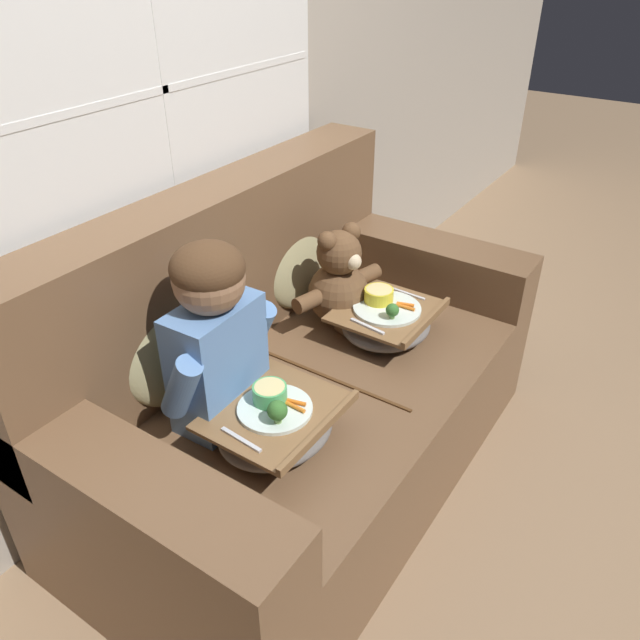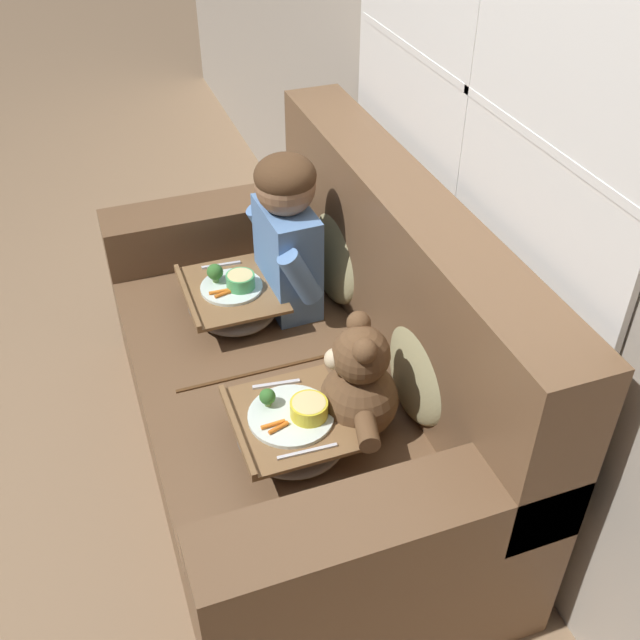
{
  "view_description": "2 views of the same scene",
  "coord_description": "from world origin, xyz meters",
  "px_view_note": "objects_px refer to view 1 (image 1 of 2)",
  "views": [
    {
      "loc": [
        -1.41,
        -0.99,
        1.77
      ],
      "look_at": [
        0.05,
        -0.01,
        0.66
      ],
      "focal_mm": 35.0,
      "sensor_mm": 36.0,
      "label": 1
    },
    {
      "loc": [
        1.79,
        -0.55,
        2.12
      ],
      "look_at": [
        0.07,
        0.08,
        0.69
      ],
      "focal_mm": 42.0,
      "sensor_mm": 36.0,
      "label": 2
    }
  ],
  "objects_px": {
    "teddy_bear": "(339,283)",
    "child_figure": "(214,328)",
    "lap_tray_child": "(276,423)",
    "lap_tray_teddy": "(386,321)",
    "throw_pillow_behind_teddy": "(294,261)",
    "throw_pillow_behind_child": "(169,341)",
    "couch": "(293,387)"
  },
  "relations": [
    {
      "from": "child_figure",
      "to": "lap_tray_teddy",
      "type": "relative_size",
      "value": 1.61
    },
    {
      "from": "throw_pillow_behind_child",
      "to": "lap_tray_teddy",
      "type": "bearing_deg",
      "value": -31.55
    },
    {
      "from": "teddy_bear",
      "to": "lap_tray_child",
      "type": "relative_size",
      "value": 1.07
    },
    {
      "from": "lap_tray_child",
      "to": "teddy_bear",
      "type": "bearing_deg",
      "value": 17.0
    },
    {
      "from": "lap_tray_teddy",
      "to": "throw_pillow_behind_child",
      "type": "bearing_deg",
      "value": 148.45
    },
    {
      "from": "throw_pillow_behind_teddy",
      "to": "lap_tray_child",
      "type": "xyz_separation_m",
      "value": [
        -0.67,
        -0.42,
        -0.13
      ]
    },
    {
      "from": "child_figure",
      "to": "lap_tray_teddy",
      "type": "bearing_deg",
      "value": -17.18
    },
    {
      "from": "throw_pillow_behind_teddy",
      "to": "lap_tray_teddy",
      "type": "height_order",
      "value": "throw_pillow_behind_teddy"
    },
    {
      "from": "teddy_bear",
      "to": "lap_tray_child",
      "type": "xyz_separation_m",
      "value": [
        -0.67,
        -0.21,
        -0.1
      ]
    },
    {
      "from": "throw_pillow_behind_child",
      "to": "couch",
      "type": "bearing_deg",
      "value": -34.23
    },
    {
      "from": "throw_pillow_behind_teddy",
      "to": "lap_tray_teddy",
      "type": "distance_m",
      "value": 0.43
    },
    {
      "from": "child_figure",
      "to": "lap_tray_child",
      "type": "bearing_deg",
      "value": -90.02
    },
    {
      "from": "teddy_bear",
      "to": "lap_tray_teddy",
      "type": "height_order",
      "value": "teddy_bear"
    },
    {
      "from": "throw_pillow_behind_child",
      "to": "teddy_bear",
      "type": "distance_m",
      "value": 0.71
    },
    {
      "from": "couch",
      "to": "teddy_bear",
      "type": "height_order",
      "value": "couch"
    },
    {
      "from": "child_figure",
      "to": "teddy_bear",
      "type": "relative_size",
      "value": 1.41
    },
    {
      "from": "child_figure",
      "to": "lap_tray_child",
      "type": "relative_size",
      "value": 1.51
    },
    {
      "from": "lap_tray_child",
      "to": "lap_tray_teddy",
      "type": "bearing_deg",
      "value": 0.1
    },
    {
      "from": "teddy_bear",
      "to": "throw_pillow_behind_child",
      "type": "bearing_deg",
      "value": 162.68
    },
    {
      "from": "throw_pillow_behind_teddy",
      "to": "lap_tray_child",
      "type": "height_order",
      "value": "throw_pillow_behind_teddy"
    },
    {
      "from": "throw_pillow_behind_child",
      "to": "lap_tray_child",
      "type": "relative_size",
      "value": 1.11
    },
    {
      "from": "teddy_bear",
      "to": "child_figure",
      "type": "bearing_deg",
      "value": 179.65
    },
    {
      "from": "throw_pillow_behind_teddy",
      "to": "teddy_bear",
      "type": "xyz_separation_m",
      "value": [
        -0.0,
        -0.21,
        -0.03
      ]
    },
    {
      "from": "throw_pillow_behind_child",
      "to": "teddy_bear",
      "type": "height_order",
      "value": "throw_pillow_behind_child"
    },
    {
      "from": "throw_pillow_behind_child",
      "to": "lap_tray_child",
      "type": "bearing_deg",
      "value": -90.01
    },
    {
      "from": "throw_pillow_behind_child",
      "to": "lap_tray_teddy",
      "type": "xyz_separation_m",
      "value": [
        0.67,
        -0.41,
        -0.13
      ]
    },
    {
      "from": "teddy_bear",
      "to": "lap_tray_child",
      "type": "bearing_deg",
      "value": -163.0
    },
    {
      "from": "child_figure",
      "to": "lap_tray_child",
      "type": "distance_m",
      "value": 0.33
    },
    {
      "from": "throw_pillow_behind_child",
      "to": "throw_pillow_behind_teddy",
      "type": "height_order",
      "value": "throw_pillow_behind_child"
    },
    {
      "from": "child_figure",
      "to": "lap_tray_teddy",
      "type": "xyz_separation_m",
      "value": [
        0.67,
        -0.21,
        -0.26
      ]
    },
    {
      "from": "throw_pillow_behind_teddy",
      "to": "child_figure",
      "type": "distance_m",
      "value": 0.72
    },
    {
      "from": "couch",
      "to": "child_figure",
      "type": "relative_size",
      "value": 3.04
    }
  ]
}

